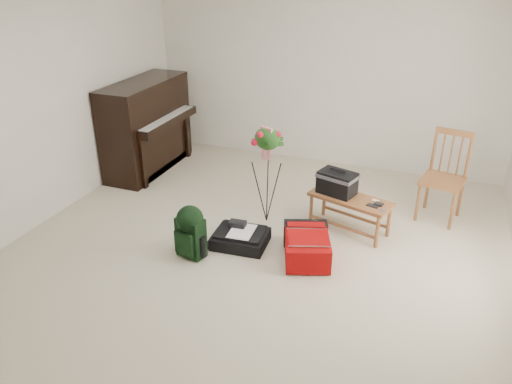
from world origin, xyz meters
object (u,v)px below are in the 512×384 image
at_px(bench, 340,189).
at_px(black_duffel, 241,237).
at_px(flower_stand, 267,176).
at_px(dining_chair, 443,178).
at_px(red_suitcase, 308,243).
at_px(piano, 148,128).
at_px(green_backpack, 190,229).

relative_size(bench, black_duffel, 1.63).
relative_size(bench, flower_stand, 0.83).
distance_m(bench, dining_chair, 1.24).
bearing_deg(dining_chair, red_suitcase, -119.35).
bearing_deg(dining_chair, bench, -134.53).
bearing_deg(flower_stand, piano, 172.35).
bearing_deg(black_duffel, piano, 139.47).
bearing_deg(bench, red_suitcase, -86.25).
bearing_deg(piano, flower_stand, -22.57).
distance_m(red_suitcase, flower_stand, 0.95).
relative_size(green_backpack, flower_stand, 0.48).
bearing_deg(red_suitcase, black_duffel, 163.87).
height_order(piano, green_backpack, piano).
xyz_separation_m(red_suitcase, black_duffel, (-0.72, -0.04, -0.06)).
bearing_deg(green_backpack, bench, 54.36).
distance_m(piano, green_backpack, 2.45).
height_order(piano, dining_chair, piano).
height_order(piano, bench, piano).
bearing_deg(red_suitcase, bench, 57.46).
bearing_deg(black_duffel, flower_stand, 77.98).
height_order(black_duffel, flower_stand, flower_stand).
xyz_separation_m(red_suitcase, flower_stand, (-0.65, 0.55, 0.42)).
bearing_deg(red_suitcase, dining_chair, 29.30).
distance_m(piano, black_duffel, 2.52).
bearing_deg(flower_stand, dining_chair, 38.65).
bearing_deg(black_duffel, dining_chair, 31.66).
height_order(bench, flower_stand, flower_stand).
height_order(piano, red_suitcase, piano).
height_order(dining_chair, black_duffel, dining_chair).
bearing_deg(flower_stand, bench, 23.54).
xyz_separation_m(piano, bench, (2.87, -0.74, -0.11)).
relative_size(piano, flower_stand, 1.29).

